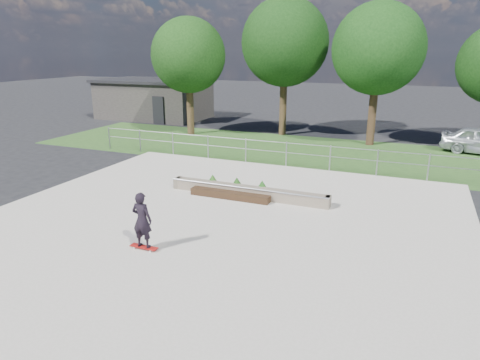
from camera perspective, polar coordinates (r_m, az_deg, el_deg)
name	(u,v)px	position (r m, az deg, el deg)	size (l,w,h in m)	color
ground	(215,227)	(13.20, -3.32, -6.24)	(120.00, 120.00, 0.00)	black
grass_verge	(305,151)	(23.12, 8.63, 3.82)	(30.00, 8.00, 0.02)	#27481D
concrete_slab	(215,226)	(13.19, -3.33, -6.12)	(15.00, 15.00, 0.06)	#A9A296
fence	(286,151)	(19.66, 6.20, 3.86)	(20.06, 0.06, 1.20)	gray
building	(154,99)	(34.96, -11.37, 10.60)	(8.40, 5.40, 3.00)	#2E2B29
tree_far_left	(188,56)	(27.37, -6.89, 16.14)	(4.55, 4.55, 7.15)	#382616
tree_mid_left	(285,43)	(27.06, 6.00, 17.76)	(5.25, 5.25, 8.25)	#322214
tree_mid_right	(378,49)	(25.00, 17.92, 16.27)	(4.90, 4.90, 7.70)	#322014
grind_ledge	(248,192)	(15.52, 1.02, -1.56)	(6.00, 0.44, 0.43)	#665A4B
planter_bed	(235,190)	(15.78, -0.71, -1.32)	(3.00, 1.20, 0.61)	black
skateboarder	(142,220)	(11.58, -12.94, -5.26)	(0.80, 0.39, 1.61)	silver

